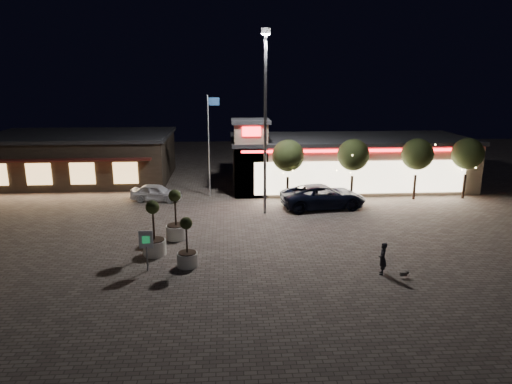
{
  "coord_description": "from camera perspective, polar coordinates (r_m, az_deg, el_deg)",
  "views": [
    {
      "loc": [
        -0.69,
        -22.69,
        9.36
      ],
      "look_at": [
        1.24,
        6.0,
        2.06
      ],
      "focal_mm": 32.0,
      "sensor_mm": 36.0,
      "label": 1
    }
  ],
  "objects": [
    {
      "name": "pickup_truck",
      "position": [
        33.67,
        8.41,
        -0.53
      ],
      "size": [
        6.5,
        3.58,
        1.72
      ],
      "primitive_type": "imported",
      "rotation": [
        0.0,
        0.0,
        1.69
      ],
      "color": "black",
      "rests_on": "ground"
    },
    {
      "name": "planter_mid",
      "position": [
        23.44,
        -8.6,
        -7.34
      ],
      "size": [
        1.06,
        1.06,
        2.6
      ],
      "color": "silver",
      "rests_on": "ground"
    },
    {
      "name": "restaurant_building",
      "position": [
        45.27,
        -20.96,
        4.15
      ],
      "size": [
        16.4,
        11.0,
        4.3
      ],
      "color": "#382D23",
      "rests_on": "ground"
    },
    {
      "name": "valet_sign",
      "position": [
        23.07,
        -13.57,
        -6.21
      ],
      "size": [
        0.69,
        0.11,
        2.08
      ],
      "color": "gray",
      "rests_on": "ground"
    },
    {
      "name": "retail_building",
      "position": [
        40.47,
        10.83,
        3.81
      ],
      "size": [
        20.4,
        8.4,
        6.1
      ],
      "color": "tan",
      "rests_on": "ground"
    },
    {
      "name": "string_tree_b",
      "position": [
        35.53,
        12.07,
        4.53
      ],
      "size": [
        2.42,
        2.42,
        4.79
      ],
      "color": "#332319",
      "rests_on": "ground"
    },
    {
      "name": "string_tree_a",
      "position": [
        34.5,
        4.03,
        4.53
      ],
      "size": [
        2.42,
        2.42,
        4.79
      ],
      "color": "#332319",
      "rests_on": "ground"
    },
    {
      "name": "string_tree_d",
      "position": [
        38.96,
        24.94,
        4.35
      ],
      "size": [
        2.42,
        2.42,
        4.79
      ],
      "color": "#332319",
      "rests_on": "ground"
    },
    {
      "name": "pedestrian",
      "position": [
        23.13,
        15.55,
        -8.03
      ],
      "size": [
        0.54,
        0.67,
        1.6
      ],
      "primitive_type": "imported",
      "rotation": [
        0.0,
        0.0,
        -1.87
      ],
      "color": "black",
      "rests_on": "ground"
    },
    {
      "name": "string_tree_c",
      "position": [
        37.21,
        19.52,
        4.46
      ],
      "size": [
        2.42,
        2.42,
        4.79
      ],
      "color": "#332319",
      "rests_on": "ground"
    },
    {
      "name": "ground",
      "position": [
        24.55,
        -1.97,
        -8.18
      ],
      "size": [
        90.0,
        90.0,
        0.0
      ],
      "primitive_type": "plane",
      "color": "#73665D",
      "rests_on": "ground"
    },
    {
      "name": "planter_right",
      "position": [
        27.36,
        -9.97,
        -3.94
      ],
      "size": [
        1.22,
        1.22,
        3.0
      ],
      "color": "silver",
      "rests_on": "ground"
    },
    {
      "name": "dog",
      "position": [
        23.22,
        18.11,
        -9.65
      ],
      "size": [
        0.44,
        0.16,
        0.24
      ],
      "color": "#59514C",
      "rests_on": "ground"
    },
    {
      "name": "flagpole",
      "position": [
        36.01,
        -5.79,
        6.8
      ],
      "size": [
        0.95,
        0.1,
        8.0
      ],
      "color": "white",
      "rests_on": "ground"
    },
    {
      "name": "white_sedan",
      "position": [
        36.03,
        -12.36,
        -0.06
      ],
      "size": [
        4.12,
        2.25,
        1.33
      ],
      "primitive_type": "imported",
      "rotation": [
        0.0,
        0.0,
        1.39
      ],
      "color": "white",
      "rests_on": "ground"
    },
    {
      "name": "planter_left",
      "position": [
        25.18,
        -12.6,
        -5.66
      ],
      "size": [
        1.23,
        1.23,
        3.03
      ],
      "color": "silver",
      "rests_on": "ground"
    },
    {
      "name": "floodlight_pole",
      "position": [
        30.89,
        1.17,
        9.89
      ],
      "size": [
        0.6,
        0.4,
        12.38
      ],
      "color": "gray",
      "rests_on": "ground"
    }
  ]
}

